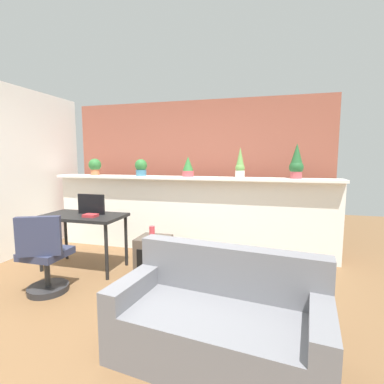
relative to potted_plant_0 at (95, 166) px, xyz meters
name	(u,v)px	position (x,y,z in m)	size (l,w,h in m)	color
ground_plane	(128,317)	(1.64, -1.98, -1.38)	(12.00, 12.00, 0.00)	brown
divider_wall	(187,216)	(1.64, 0.02, -0.78)	(4.54, 0.16, 1.18)	white
plant_shelf	(186,178)	(1.64, -0.02, -0.17)	(4.54, 0.35, 0.04)	white
brick_wall_behind	(196,173)	(1.64, 0.62, -0.13)	(4.54, 0.10, 2.50)	#9E5442
potted_plant_0	(95,166)	(0.00, 0.00, 0.00)	(0.21, 0.21, 0.28)	#C66B42
potted_plant_1	(141,167)	(0.86, 0.01, -0.01)	(0.20, 0.20, 0.27)	#386B84
potted_plant_2	(188,167)	(1.66, 0.01, 0.00)	(0.18, 0.18, 0.32)	#B7474C
potted_plant_3	(240,164)	(2.47, 0.01, 0.05)	(0.14, 0.14, 0.45)	silver
potted_plant_4	(297,162)	(3.26, 0.00, 0.08)	(0.20, 0.20, 0.50)	#B7474C
desk	(83,221)	(0.48, -1.02, -0.71)	(1.10, 0.60, 0.75)	black
tv_monitor	(91,204)	(0.56, -0.94, -0.49)	(0.39, 0.04, 0.27)	black
office_chair	(45,260)	(0.53, -1.79, -0.99)	(0.51, 0.52, 0.91)	#262628
side_cube_shelf	(154,256)	(1.48, -0.98, -1.13)	(0.40, 0.41, 0.50)	#4C4238
vase_on_shelf	(152,232)	(1.47, -0.98, -0.80)	(0.07, 0.07, 0.15)	#CC3D47
book_on_desk	(91,215)	(0.66, -1.11, -0.61)	(0.17, 0.13, 0.04)	#B22D33
couch	(219,322)	(2.57, -2.28, -1.09)	(1.64, 0.95, 0.80)	slate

